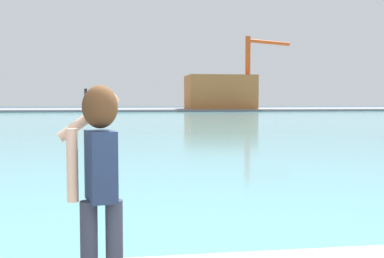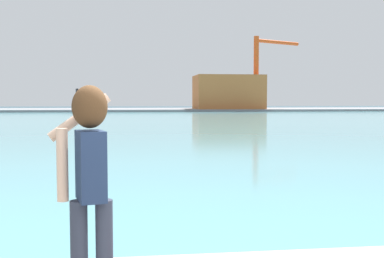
# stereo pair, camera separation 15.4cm
# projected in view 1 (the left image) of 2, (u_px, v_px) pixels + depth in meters

# --- Properties ---
(ground_plane) EXTENTS (220.00, 220.00, 0.00)m
(ground_plane) POSITION_uv_depth(u_px,v_px,m) (129.00, 119.00, 52.32)
(ground_plane) COLOR #334751
(harbor_water) EXTENTS (140.00, 100.00, 0.02)m
(harbor_water) POSITION_uv_depth(u_px,v_px,m) (129.00, 119.00, 54.29)
(harbor_water) COLOR #599EA8
(harbor_water) RESTS_ON ground_plane
(far_shore_dock) EXTENTS (140.00, 20.00, 0.43)m
(far_shore_dock) POSITION_uv_depth(u_px,v_px,m) (126.00, 110.00, 93.76)
(far_shore_dock) COLOR gray
(far_shore_dock) RESTS_ON ground_plane
(person_photographer) EXTENTS (0.54, 0.54, 1.74)m
(person_photographer) POSITION_uv_depth(u_px,v_px,m) (99.00, 170.00, 3.70)
(person_photographer) COLOR #2D3342
(person_photographer) RESTS_ON quay_promenade
(warehouse_right) EXTENTS (13.14, 9.43, 6.61)m
(warehouse_right) POSITION_uv_depth(u_px,v_px,m) (220.00, 92.00, 92.59)
(warehouse_right) COLOR #B26633
(warehouse_right) RESTS_ON far_shore_dock
(port_crane) EXTENTS (10.71, 5.64, 14.12)m
(port_crane) POSITION_uv_depth(u_px,v_px,m) (254.00, 64.00, 91.72)
(port_crane) COLOR #D84C19
(port_crane) RESTS_ON far_shore_dock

